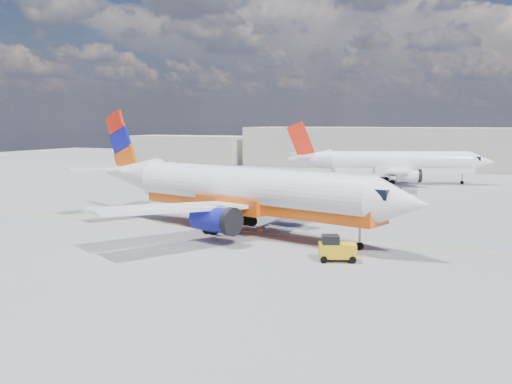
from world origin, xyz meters
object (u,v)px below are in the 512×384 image
at_px(second_jet, 393,163).
at_px(traffic_cone, 260,228).
at_px(gse_tug, 336,249).
at_px(main_jet, 239,190).

xyz_separation_m(second_jet, traffic_cone, (-3.53, -41.55, -2.81)).
relative_size(gse_tug, traffic_cone, 4.93).
xyz_separation_m(main_jet, second_jet, (5.07, 42.41, -0.38)).
bearing_deg(main_jet, gse_tug, -17.98).
relative_size(main_jet, traffic_cone, 62.25).
bearing_deg(gse_tug, second_jet, 74.96).
bearing_deg(gse_tug, traffic_cone, 118.05).
height_order(main_jet, traffic_cone, main_jet).
bearing_deg(traffic_cone, gse_tug, -40.88).
distance_m(gse_tug, traffic_cone, 11.54).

